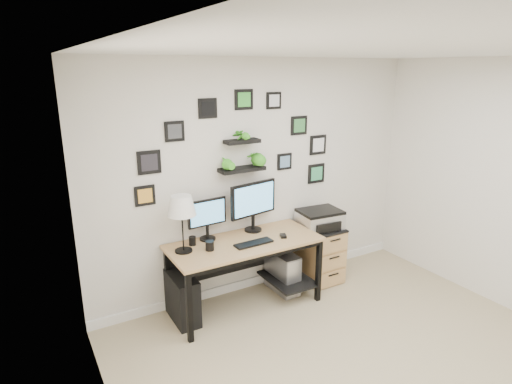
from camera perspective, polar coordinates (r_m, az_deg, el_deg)
room at (r=5.24m, az=0.81°, el=-11.49°), size 4.00×4.00×4.00m
desk at (r=4.56m, az=-1.31°, el=-7.81°), size 1.60×0.70×0.75m
monitor_left at (r=4.45m, az=-6.53°, el=-3.25°), size 0.43×0.18×0.44m
monitor_right at (r=4.64m, az=-0.35°, el=-1.41°), size 0.59×0.22×0.55m
keyboard at (r=4.40m, az=-0.31°, el=-6.84°), size 0.41×0.15×0.02m
mouse at (r=4.59m, az=3.64°, el=-5.86°), size 0.09×0.11×0.03m
table_lamp at (r=4.14m, az=-9.91°, el=-1.99°), size 0.28×0.28×0.57m
mug at (r=4.27m, az=-6.19°, el=-7.14°), size 0.08×0.08×0.10m
pen_cup at (r=4.41m, az=-8.48°, el=-6.46°), size 0.07×0.07×0.09m
pc_tower_black at (r=4.52m, az=-9.79°, el=-13.73°), size 0.22×0.49×0.49m
pc_tower_grey at (r=5.01m, az=3.54°, el=-10.55°), size 0.22×0.48×0.47m
file_cabinet at (r=5.26m, az=8.52°, el=-8.09°), size 0.43×0.53×0.67m
printer at (r=5.08m, az=8.52°, el=-3.59°), size 0.51×0.43×0.22m
wall_decor at (r=4.54m, az=-1.52°, el=5.79°), size 2.31×0.18×1.13m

